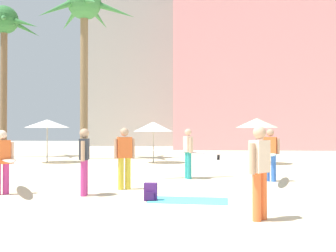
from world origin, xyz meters
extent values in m
plane|color=beige|center=(0.00, 0.00, 0.00)|extent=(120.00, 120.00, 0.00)
cube|color=pink|center=(5.61, 32.50, 9.21)|extent=(16.25, 9.90, 18.42)
cube|color=gray|center=(-7.13, 40.66, 16.12)|extent=(13.02, 8.47, 32.25)
cylinder|color=brown|center=(-12.61, 17.26, 4.44)|extent=(0.42, 0.42, 8.88)
sphere|color=#2D6B33|center=(-12.61, 17.26, 8.88)|extent=(1.79, 1.79, 1.79)
cone|color=#2D6B33|center=(-11.16, 16.97, 8.55)|extent=(2.21, 0.82, 1.03)
cone|color=#2D6B33|center=(-11.74, 18.46, 8.57)|extent=(1.60, 2.00, 1.00)
cone|color=#2D6B33|center=(-13.19, 18.62, 8.55)|extent=(1.23, 2.16, 1.04)
cone|color=#2D6B33|center=(-11.96, 15.92, 8.58)|extent=(1.31, 2.14, 0.96)
cylinder|color=brown|center=(-6.94, 16.14, 4.72)|extent=(0.46, 0.46, 9.44)
sphere|color=#387A3D|center=(-6.94, 16.14, 9.44)|extent=(2.04, 2.04, 2.04)
cone|color=#387A3D|center=(-5.17, 16.34, 9.00)|extent=(2.72, 0.75, 1.32)
cone|color=#387A3D|center=(-6.58, 17.91, 9.06)|extent=(0.97, 2.75, 1.20)
cone|color=#387A3D|center=(-8.18, 17.36, 8.90)|extent=(2.20, 2.18, 1.49)
cone|color=#387A3D|center=(-8.12, 14.95, 8.76)|extent=(2.12, 2.13, 1.74)
cone|color=#387A3D|center=(-6.08, 14.58, 8.99)|extent=(1.69, 2.57, 1.33)
cylinder|color=gray|center=(-8.02, 13.26, 1.14)|extent=(0.06, 0.06, 2.28)
cone|color=white|center=(-8.02, 13.26, 2.07)|extent=(2.32, 2.32, 0.43)
cylinder|color=gray|center=(2.94, 13.44, 1.16)|extent=(0.06, 0.06, 2.32)
cone|color=beige|center=(2.94, 13.44, 2.08)|extent=(2.12, 2.12, 0.49)
cylinder|color=gray|center=(-2.38, 13.58, 1.08)|extent=(0.06, 0.06, 2.15)
cone|color=white|center=(-2.38, 13.58, 1.90)|extent=(2.09, 2.09, 0.51)
cube|color=#4CC6D6|center=(-0.05, 2.45, 0.01)|extent=(1.89, 1.02, 0.01)
cube|color=#421E63|center=(-0.94, 2.37, 0.21)|extent=(0.30, 0.19, 0.42)
cube|color=#34184F|center=(-0.94, 2.25, 0.13)|extent=(0.21, 0.06, 0.18)
cylinder|color=#B7337F|center=(-4.83, 2.94, 0.40)|extent=(0.22, 0.22, 0.80)
cube|color=orange|center=(-4.91, 2.88, 1.11)|extent=(0.45, 0.41, 0.61)
sphere|color=beige|center=(-4.91, 2.88, 1.55)|extent=(0.33, 0.33, 0.24)
cylinder|color=beige|center=(-4.70, 3.02, 1.07)|extent=(0.14, 0.14, 0.58)
ellipsoid|color=beige|center=(-4.91, 3.18, 0.90)|extent=(1.67, 2.51, 0.05)
ellipsoid|color=maroon|center=(-4.91, 3.18, 0.90)|extent=(1.69, 2.53, 0.03)
cube|color=black|center=(-5.46, 4.12, 0.78)|extent=(0.06, 0.09, 0.18)
cylinder|color=teal|center=(-0.21, 6.67, 0.46)|extent=(0.21, 0.21, 0.93)
cylinder|color=teal|center=(-0.29, 6.85, 0.46)|extent=(0.21, 0.21, 0.93)
cube|color=beige|center=(-0.25, 6.76, 1.20)|extent=(0.36, 0.45, 0.55)
sphere|color=#D1A889|center=(-0.25, 6.76, 1.62)|extent=(0.32, 0.32, 0.24)
cylinder|color=#D1A889|center=(-0.15, 6.53, 1.17)|extent=(0.13, 0.13, 0.52)
cylinder|color=#D1A889|center=(-0.35, 6.99, 1.17)|extent=(0.13, 0.13, 0.52)
ellipsoid|color=white|center=(-0.25, 7.06, 0.90)|extent=(2.77, 1.13, 0.25)
ellipsoid|color=#AA2E78|center=(-0.25, 7.06, 0.90)|extent=(2.78, 1.16, 0.22)
cube|color=black|center=(0.81, 7.40, 0.71)|extent=(0.11, 0.05, 0.19)
cylinder|color=blue|center=(2.38, 6.33, 0.46)|extent=(0.20, 0.20, 0.93)
cylinder|color=blue|center=(2.57, 6.26, 0.46)|extent=(0.20, 0.20, 0.93)
cube|color=orange|center=(2.47, 6.30, 1.19)|extent=(0.45, 0.34, 0.54)
sphere|color=tan|center=(2.47, 6.30, 1.60)|extent=(0.30, 0.30, 0.24)
cylinder|color=tan|center=(2.24, 6.38, 1.16)|extent=(0.13, 0.13, 0.51)
cylinder|color=tan|center=(2.71, 6.21, 1.16)|extent=(0.13, 0.13, 0.51)
ellipsoid|color=white|center=(2.47, 6.00, 0.90)|extent=(1.00, 2.90, 0.10)
ellipsoid|color=#36B5B5|center=(2.47, 6.00, 0.90)|extent=(1.03, 2.91, 0.07)
cube|color=black|center=(2.18, 4.86, 0.79)|extent=(0.04, 0.10, 0.18)
cylinder|color=gold|center=(-1.84, 4.14, 0.45)|extent=(0.21, 0.21, 0.89)
cylinder|color=gold|center=(-2.02, 4.05, 0.45)|extent=(0.21, 0.21, 0.89)
cube|color=orange|center=(-1.93, 4.10, 1.19)|extent=(0.46, 0.37, 0.59)
sphere|color=tan|center=(-1.93, 4.10, 1.62)|extent=(0.32, 0.32, 0.24)
cylinder|color=tan|center=(-1.70, 4.20, 1.15)|extent=(0.13, 0.13, 0.56)
cylinder|color=tan|center=(-2.16, 3.99, 1.15)|extent=(0.13, 0.13, 0.56)
cylinder|color=orange|center=(1.29, 0.44, 0.44)|extent=(0.23, 0.23, 0.88)
cylinder|color=orange|center=(1.41, 0.60, 0.44)|extent=(0.23, 0.23, 0.88)
cube|color=beige|center=(1.35, 0.52, 1.18)|extent=(0.42, 0.45, 0.59)
sphere|color=tan|center=(1.35, 0.52, 1.62)|extent=(0.34, 0.34, 0.24)
cylinder|color=tan|center=(1.19, 0.32, 1.14)|extent=(0.14, 0.14, 0.56)
cylinder|color=tan|center=(1.51, 0.71, 1.14)|extent=(0.14, 0.14, 0.56)
cylinder|color=#B7337F|center=(-2.72, 2.84, 0.46)|extent=(0.18, 0.18, 0.92)
cylinder|color=#B7337F|center=(-2.75, 3.04, 0.46)|extent=(0.18, 0.18, 0.92)
cube|color=#333842|center=(-2.73, 2.94, 1.19)|extent=(0.28, 0.43, 0.54)
sphere|color=tan|center=(-2.73, 2.94, 1.59)|extent=(0.28, 0.28, 0.24)
cylinder|color=tan|center=(-2.69, 2.70, 1.15)|extent=(0.12, 0.12, 0.51)
cylinder|color=tan|center=(-2.78, 3.19, 1.15)|extent=(0.12, 0.12, 0.51)
camera|label=1|loc=(0.37, -6.85, 1.63)|focal=42.01mm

